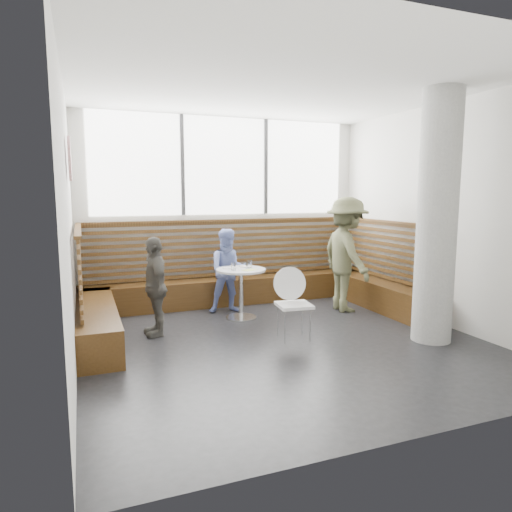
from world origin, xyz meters
name	(u,v)px	position (x,y,z in m)	size (l,w,h in m)	color
room	(285,219)	(0.00, 0.00, 1.60)	(5.00, 5.00, 3.20)	silver
booth	(239,286)	(0.00, 1.77, 0.41)	(5.00, 2.50, 1.44)	#39240E
concrete_column	(437,218)	(1.85, -0.60, 1.60)	(0.50, 0.50, 3.20)	gray
wall_art	(70,159)	(-2.46, 0.40, 2.30)	(0.50, 0.50, 0.03)	white
cafe_table	(241,283)	(-0.14, 1.28, 0.55)	(0.75, 0.75, 0.77)	silver
cafe_chair	(292,297)	(0.18, 0.15, 0.55)	(0.45, 0.44, 0.94)	white
adult_man	(346,254)	(1.62, 1.12, 0.93)	(1.20, 0.69, 1.86)	brown
child_back	(229,271)	(-0.20, 1.70, 0.68)	(0.66, 0.51, 1.35)	#7282C5
child_left	(155,286)	(-1.49, 0.93, 0.67)	(0.79, 0.33, 1.34)	#4E4C47
plate_near	(228,268)	(-0.31, 1.39, 0.78)	(0.18, 0.18, 0.01)	white
plate_far	(245,266)	(-0.01, 1.44, 0.78)	(0.19, 0.19, 0.01)	white
glass_left	(233,266)	(-0.28, 1.21, 0.83)	(0.07, 0.07, 0.11)	white
glass_mid	(248,266)	(-0.04, 1.23, 0.82)	(0.06, 0.06, 0.10)	white
glass_right	(249,264)	(0.02, 1.34, 0.83)	(0.07, 0.07, 0.12)	white
menu_card	(250,270)	(-0.05, 1.13, 0.78)	(0.21, 0.15, 0.00)	#A5C64C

